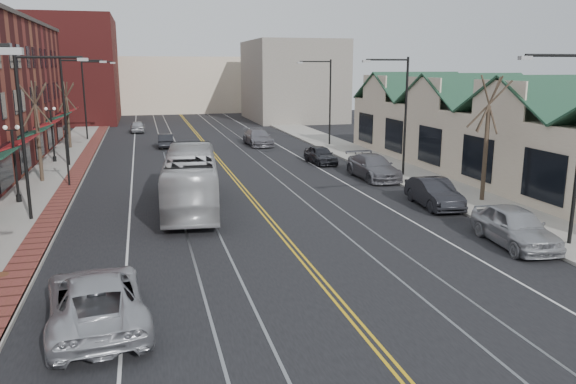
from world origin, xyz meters
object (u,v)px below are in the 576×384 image
parked_car_a (515,226)px  parked_car_b (434,193)px  parked_car_c (373,167)px  parked_car_d (321,155)px  transit_bus (191,180)px  parked_suv (96,300)px

parked_car_a → parked_car_b: size_ratio=1.05×
parked_car_c → parked_car_a: bearing=-90.7°
parked_car_a → parked_car_d: parked_car_a is taller
transit_bus → parked_suv: transit_bus is taller
parked_car_c → parked_car_d: bearing=102.8°
transit_bus → parked_car_a: size_ratio=2.26×
parked_car_a → parked_car_d: (-1.75, 21.77, -0.14)m
transit_bus → parked_car_b: 13.23m
parked_suv → parked_car_d: (15.05, 25.31, -0.11)m
transit_bus → parked_car_a: transit_bus is taller
parked_car_b → transit_bus: bearing=171.2°
parked_suv → parked_car_c: (16.69, 18.66, -0.00)m
transit_bus → parked_car_d: 16.12m
parked_car_d → parked_car_c: bearing=-79.1°
parked_car_c → parked_car_b: bearing=-90.3°
parked_suv → parked_car_b: parked_suv is taller
parked_car_a → parked_car_b: bearing=95.9°
parked_car_a → parked_car_c: 15.13m
parked_car_b → parked_car_a: bearing=-85.0°
parked_car_d → parked_suv: bearing=-123.8°
parked_suv → parked_car_a: bearing=-174.6°
parked_suv → parked_car_a: parked_car_a is taller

